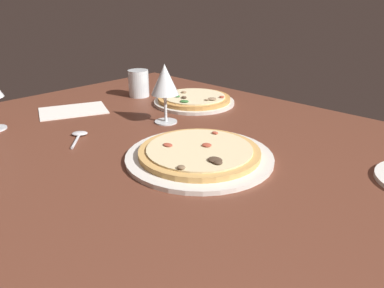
{
  "coord_description": "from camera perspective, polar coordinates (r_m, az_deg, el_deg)",
  "views": [
    {
      "loc": [
        -53.64,
        54.01,
        37.91
      ],
      "look_at": [
        -2.01,
        0.25,
        7.0
      ],
      "focal_mm": 34.2,
      "sensor_mm": 36.0,
      "label": 1
    }
  ],
  "objects": [
    {
      "name": "water_glass",
      "position": [
        1.31,
        -8.3,
        9.07
      ],
      "size": [
        7.1,
        7.1,
        9.19
      ],
      "color": "silver",
      "rests_on": "dining_table"
    },
    {
      "name": "dining_table",
      "position": [
        0.84,
        -0.87,
        -2.74
      ],
      "size": [
        150.0,
        110.0,
        4.0
      ],
      "primitive_type": "cube",
      "color": "brown",
      "rests_on": "ground"
    },
    {
      "name": "wine_glass_far",
      "position": [
        1.01,
        -4.27,
        9.72
      ],
      "size": [
        7.59,
        7.59,
        16.44
      ],
      "color": "silver",
      "rests_on": "dining_table"
    },
    {
      "name": "pizza_side",
      "position": [
        1.21,
        0.32,
        6.9
      ],
      "size": [
        26.5,
        26.5,
        3.39
      ],
      "color": "silver",
      "rests_on": "dining_table"
    },
    {
      "name": "spoon",
      "position": [
        0.97,
        -17.26,
        1.28
      ],
      "size": [
        9.57,
        8.78,
        1.0
      ],
      "color": "silver",
      "rests_on": "dining_table"
    },
    {
      "name": "paper_menu",
      "position": [
        1.19,
        -18.04,
        4.98
      ],
      "size": [
        20.41,
        23.57,
        0.3
      ],
      "primitive_type": "cube",
      "rotation": [
        0.0,
        0.0,
        -0.4
      ],
      "color": "white",
      "rests_on": "dining_table"
    },
    {
      "name": "pizza_main",
      "position": [
        0.8,
        0.92,
        -1.66
      ],
      "size": [
        32.51,
        32.51,
        3.26
      ],
      "color": "silver",
      "rests_on": "dining_table"
    }
  ]
}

